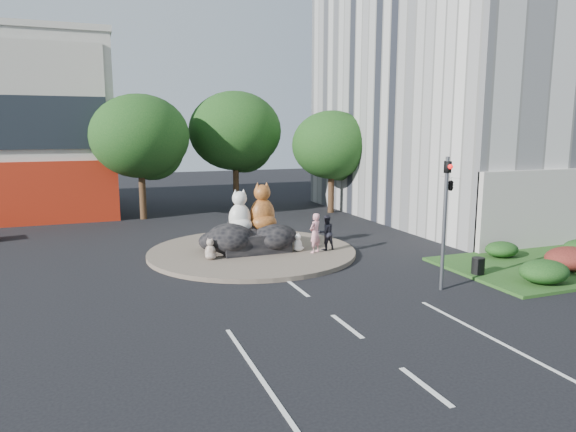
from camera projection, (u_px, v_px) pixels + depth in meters
name	position (u px, v px, depth m)	size (l,w,h in m)	color
ground	(347.00, 326.00, 15.74)	(120.00, 120.00, 0.00)	black
roundabout_island	(252.00, 252.00, 24.94)	(10.00, 10.00, 0.20)	brown
rock_plinth	(252.00, 241.00, 24.85)	(3.20, 2.60, 0.90)	black
grass_verge	(558.00, 265.00, 22.70)	(10.00, 6.00, 0.12)	#224416
tree_left	(141.00, 140.00, 33.82)	(6.46, 6.46, 8.27)	#382314
tree_mid	(236.00, 135.00, 38.06)	(6.84, 6.84, 8.76)	#382314
tree_right	(332.00, 148.00, 36.63)	(5.70, 5.70, 7.30)	#382314
hedge_near_green	(544.00, 272.00, 19.72)	(2.00, 1.60, 0.90)	#123912
hedge_red	(570.00, 259.00, 21.51)	(2.20, 1.76, 0.99)	#441612
hedge_back_green	(502.00, 249.00, 23.76)	(1.60, 1.28, 0.72)	#123912
traffic_light	(448.00, 194.00, 18.76)	(0.44, 1.24, 5.00)	#595B60
street_lamp	(497.00, 157.00, 26.84)	(2.34, 0.22, 8.06)	#595B60
cat_white	(240.00, 211.00, 24.52)	(1.24, 1.08, 2.07)	silver
cat_tabby	(262.00, 206.00, 24.89)	(1.42, 1.23, 2.36)	#A66522
kitten_calico	(210.00, 248.00, 23.01)	(0.59, 0.51, 0.98)	beige
kitten_white	(298.00, 242.00, 24.56)	(0.53, 0.46, 0.88)	white
pedestrian_pink	(315.00, 233.00, 24.18)	(0.69, 0.45, 1.88)	pink
pedestrian_dark	(326.00, 233.00, 24.73)	(0.83, 0.65, 1.71)	#212129
litter_bin	(478.00, 266.00, 20.98)	(0.52, 0.52, 0.68)	black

